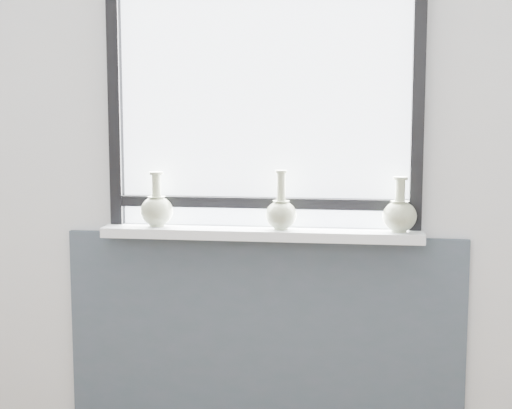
# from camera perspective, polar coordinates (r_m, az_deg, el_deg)

# --- Properties ---
(back_wall) EXTENTS (3.60, 0.02, 2.60)m
(back_wall) POSITION_cam_1_polar(r_m,az_deg,el_deg) (3.29, 0.61, 5.43)
(back_wall) COLOR silver
(back_wall) RESTS_ON ground
(apron_panel) EXTENTS (1.70, 0.03, 0.86)m
(apron_panel) POSITION_cam_1_polar(r_m,az_deg,el_deg) (3.40, 0.53, -9.38)
(apron_panel) COLOR #41495B
(apron_panel) RESTS_ON ground
(windowsill) EXTENTS (1.32, 0.18, 0.04)m
(windowsill) POSITION_cam_1_polar(r_m,az_deg,el_deg) (3.23, 0.38, -2.09)
(windowsill) COLOR white
(windowsill) RESTS_ON apron_panel
(window) EXTENTS (1.30, 0.06, 1.05)m
(window) POSITION_cam_1_polar(r_m,az_deg,el_deg) (3.25, 0.54, 7.90)
(window) COLOR black
(window) RESTS_ON windowsill
(vase_a) EXTENTS (0.14, 0.14, 0.23)m
(vase_a) POSITION_cam_1_polar(r_m,az_deg,el_deg) (3.30, -7.24, -0.30)
(vase_a) COLOR #ACB692
(vase_a) RESTS_ON windowsill
(vase_b) EXTENTS (0.13, 0.13, 0.24)m
(vase_b) POSITION_cam_1_polar(r_m,az_deg,el_deg) (3.20, 1.84, -0.55)
(vase_b) COLOR #ACB692
(vase_b) RESTS_ON windowsill
(vase_c) EXTENTS (0.14, 0.14, 0.22)m
(vase_c) POSITION_cam_1_polar(r_m,az_deg,el_deg) (3.18, 10.40, -0.67)
(vase_c) COLOR #ACB692
(vase_c) RESTS_ON windowsill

